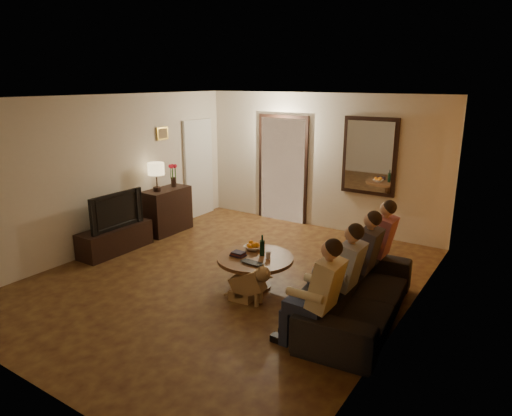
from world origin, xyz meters
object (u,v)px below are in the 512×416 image
Objects in this scene: table_lamp at (157,177)px; tv at (113,210)px; bowl at (253,248)px; person_c at (361,263)px; person_d at (377,249)px; dog at (248,282)px; tv_stand at (115,239)px; wine_bottle at (262,245)px; sofa at (359,294)px; person_b at (343,280)px; person_a at (320,300)px; laptop at (250,264)px; dresser at (167,210)px; coffee_table at (255,272)px.

tv is at bearing -90.00° from table_lamp.
person_c is at bearing 0.92° from bowl.
dog is at bearing -134.58° from person_d.
dog is at bearing -5.83° from tv_stand.
table_lamp is at bearing 164.17° from wine_bottle.
bowl is at bearing 74.99° from sofa.
person_b is 2.14× the size of dog.
person_c is at bearing 90.00° from person_a.
table_lamp is at bearing 161.60° from laptop.
person_d is at bearing 90.00° from person_a.
person_d is at bearing 38.61° from dog.
bowl is (-1.62, 1.17, -0.12)m from person_a.
tv reaches higher than dresser.
person_b is at bearing -19.31° from dresser.
person_d is 1.71m from coffee_table.
wine_bottle is at bearing -27.55° from bowl.
person_a reaches higher than dog.
person_d reaches higher than laptop.
laptop is (-1.34, -1.13, -0.14)m from person_d.
dog is 0.48m from coffee_table.
coffee_table is at bearing 113.64° from laptop.
person_a and person_d have the same top height.
person_d reaches higher than tv.
person_c reaches higher than wine_bottle.
laptop is at bearing -2.74° from tv_stand.
sofa is 1.46m from laptop.
person_a reaches higher than coffee_table.
dresser is 2.99m from wine_bottle.
dresser is at bearing 160.09° from wine_bottle.
coffee_table is (-1.44, 0.35, -0.38)m from person_b.
laptop is (2.85, -0.14, -0.27)m from tv.
table_lamp is 0.96× the size of dog.
dresser is 0.90× the size of tv.
table_lamp is 0.42× the size of tv_stand.
person_b is 1.00× the size of person_d.
table_lamp is 4.61m from person_a.
tv is 0.88× the size of person_b.
dog is (2.92, -1.56, -0.14)m from dresser.
laptop is at bearing -22.39° from table_lamp.
sofa is 0.95m from person_d.
dresser is at bearing 0.00° from tv.
tv is 2.61m from bowl.
bowl is at bearing -81.95° from tv.
wine_bottle reaches higher than coffee_table.
tv_stand is at bearing -90.00° from table_lamp.
tv is 0.88× the size of person_d.
tv is at bearing -177.01° from coffee_table.
sofa is at bearing -12.46° from table_lamp.
bowl is at bearing -179.08° from person_c.
dresser is 0.89× the size of coffee_table.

